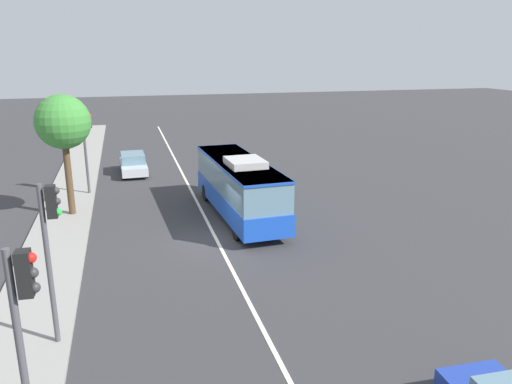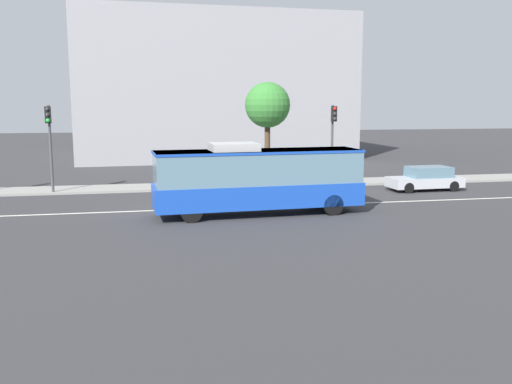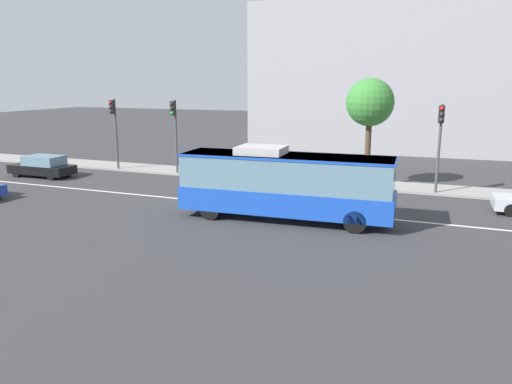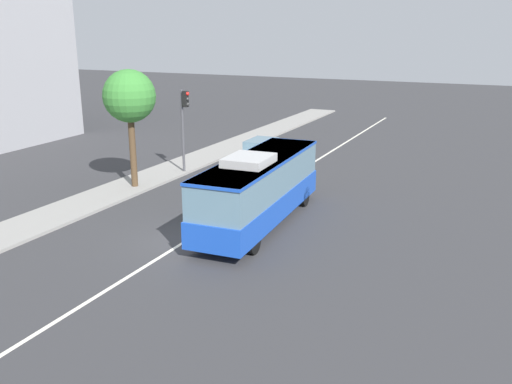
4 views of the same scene
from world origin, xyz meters
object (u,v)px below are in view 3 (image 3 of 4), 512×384
Objects in this scene: transit_bus at (285,182)px; traffic_light_near_corner at (440,134)px; traffic_light_far_corner at (114,122)px; street_tree_kerbside_left at (370,103)px; traffic_light_mid_block at (175,124)px; sedan_black at (43,166)px.

traffic_light_near_corner reaches higher than transit_bus.
street_tree_kerbside_left is (18.06, 0.86, 1.57)m from traffic_light_far_corner.
sedan_black is at bearing -64.29° from traffic_light_mid_block.
sedan_black is 22.26m from street_tree_kerbside_left.
traffic_light_near_corner is 22.15m from traffic_light_far_corner.
transit_bus is 1.95× the size of traffic_light_near_corner.
transit_bus is at bearing -38.10° from traffic_light_near_corner.
traffic_light_near_corner is 4.47m from street_tree_kerbside_left.
transit_bus is at bearing 166.64° from sedan_black.
traffic_light_far_corner reaches higher than sedan_black.
traffic_light_near_corner is (25.41, 3.87, 2.84)m from sedan_black.
sedan_black is at bearing 164.21° from transit_bus.
traffic_light_far_corner is at bearing 149.56° from transit_bus.
street_tree_kerbside_left reaches higher than traffic_light_near_corner.
traffic_light_far_corner is (-22.15, -0.03, 0.00)m from traffic_light_near_corner.
street_tree_kerbside_left reaches higher than traffic_light_far_corner.
street_tree_kerbside_left reaches higher than traffic_light_mid_block.
traffic_light_near_corner is 17.20m from traffic_light_mid_block.
traffic_light_near_corner and traffic_light_far_corner have the same top height.
traffic_light_mid_block is at bearing 139.49° from transit_bus.
traffic_light_mid_block and traffic_light_far_corner have the same top height.
traffic_light_near_corner is at bearing 92.10° from traffic_light_far_corner.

